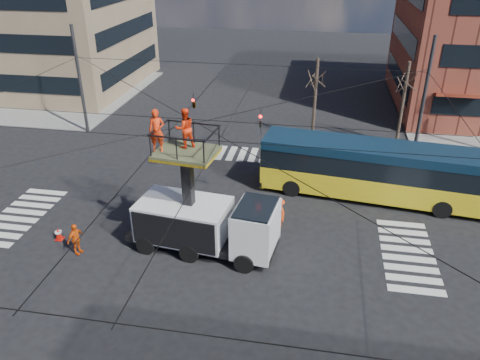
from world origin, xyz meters
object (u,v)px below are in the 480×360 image
(city_bus, at_px, (373,170))
(flagger, at_px, (279,212))
(worker_ground, at_px, (76,239))
(utility_truck, at_px, (205,209))
(traffic_cone, at_px, (59,234))

(city_bus, relative_size, flagger, 7.89)
(worker_ground, height_order, flagger, flagger)
(city_bus, bearing_deg, flagger, -133.87)
(utility_truck, height_order, flagger, utility_truck)
(worker_ground, distance_m, flagger, 9.91)
(worker_ground, bearing_deg, traffic_cone, 78.55)
(worker_ground, bearing_deg, utility_truck, -55.72)
(traffic_cone, xyz_separation_m, flagger, (10.51, 3.12, 0.49))
(city_bus, distance_m, traffic_cone, 16.99)
(traffic_cone, xyz_separation_m, worker_ground, (1.46, -0.92, 0.48))
(city_bus, xyz_separation_m, worker_ground, (-13.93, -7.98, -0.93))
(traffic_cone, height_order, flagger, flagger)
(utility_truck, relative_size, flagger, 4.48)
(utility_truck, height_order, traffic_cone, utility_truck)
(city_bus, bearing_deg, utility_truck, -133.73)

